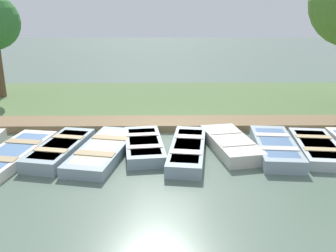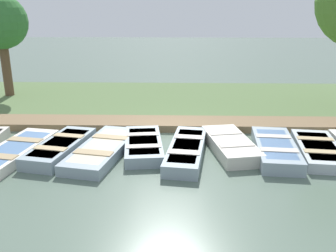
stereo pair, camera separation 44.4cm
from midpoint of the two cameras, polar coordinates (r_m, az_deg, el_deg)
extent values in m
plane|color=#566B5B|center=(12.58, 0.98, -2.23)|extent=(80.00, 80.00, 0.00)
cube|color=#567042|center=(17.34, 1.16, 3.73)|extent=(8.00, 24.00, 0.12)
cube|color=brown|center=(13.91, 1.05, 0.35)|extent=(1.32, 20.08, 0.26)
cube|color=silver|center=(12.04, -21.56, -3.76)|extent=(3.73, 1.78, 0.30)
cube|color=#4C709E|center=(11.99, -21.63, -3.15)|extent=(3.05, 1.42, 0.02)
cube|color=tan|center=(12.52, -19.99, -1.96)|extent=(0.54, 1.13, 0.03)
cube|color=#8C9EA8|center=(11.86, -15.01, -3.21)|extent=(3.14, 1.62, 0.38)
cube|color=#994C33|center=(11.80, -15.08, -2.43)|extent=(2.56, 1.29, 0.03)
cube|color=tan|center=(11.32, -16.40, -3.28)|extent=(0.48, 1.02, 0.03)
cube|color=tan|center=(12.26, -13.88, -1.41)|extent=(0.48, 1.02, 0.03)
cube|color=#8C9EA8|center=(11.54, -8.84, -3.56)|extent=(3.70, 1.91, 0.31)
cube|color=beige|center=(11.48, -8.88, -2.89)|extent=(3.03, 1.52, 0.03)
cube|color=tan|center=(10.90, -10.17, -3.99)|extent=(0.57, 1.19, 0.03)
cube|color=tan|center=(12.06, -7.72, -1.66)|extent=(0.57, 1.19, 0.03)
cube|color=#8C9EA8|center=(11.71, -2.70, -2.95)|extent=(2.97, 1.46, 0.34)
cube|color=teal|center=(11.66, -2.71, -2.24)|extent=(2.43, 1.15, 0.03)
cube|color=beige|center=(11.14, -2.58, -3.09)|extent=(0.41, 1.06, 0.03)
cube|color=beige|center=(12.16, -2.83, -1.24)|extent=(0.41, 1.06, 0.03)
cube|color=#8C9EA8|center=(11.31, 3.96, -3.69)|extent=(3.50, 1.43, 0.36)
cube|color=beige|center=(11.25, 3.98, -2.90)|extent=(2.86, 1.14, 0.03)
cube|color=beige|center=(10.64, 3.65, -4.00)|extent=(0.46, 0.94, 0.03)
cube|color=beige|center=(11.84, 4.28, -1.67)|extent=(0.46, 0.94, 0.03)
cube|color=beige|center=(11.85, 10.56, -2.87)|extent=(3.04, 1.65, 0.39)
cube|color=#4C709E|center=(11.79, 10.61, -2.06)|extent=(2.48, 1.31, 0.03)
cube|color=beige|center=(11.30, 11.53, -2.87)|extent=(0.48, 1.08, 0.03)
cube|color=beige|center=(12.26, 9.78, -1.07)|extent=(0.48, 1.08, 0.03)
cube|color=#8C9EA8|center=(11.86, 17.09, -3.37)|extent=(3.20, 1.43, 0.38)
cube|color=#4C709E|center=(11.80, 17.17, -2.58)|extent=(2.62, 1.13, 0.03)
cube|color=beige|center=(11.25, 17.68, -3.50)|extent=(0.41, 1.09, 0.03)
cube|color=beige|center=(12.34, 16.73, -1.49)|extent=(0.41, 1.09, 0.03)
cube|color=#B2BCC1|center=(12.33, 22.93, -3.39)|extent=(3.05, 1.53, 0.31)
cube|color=teal|center=(12.28, 23.01, -2.77)|extent=(2.49, 1.21, 0.03)
cube|color=tan|center=(11.77, 23.65, -3.61)|extent=(0.42, 1.12, 0.03)
cube|color=tan|center=(12.78, 22.45, -1.78)|extent=(0.42, 1.12, 0.03)
cylinder|color=brown|center=(19.58, -22.81, 8.15)|extent=(0.42, 0.42, 2.90)
sphere|color=#337033|center=(19.37, -23.60, 14.36)|extent=(2.50, 2.50, 2.50)
camera|label=1|loc=(0.22, -88.94, 0.35)|focal=40.00mm
camera|label=2|loc=(0.22, 91.06, -0.35)|focal=40.00mm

